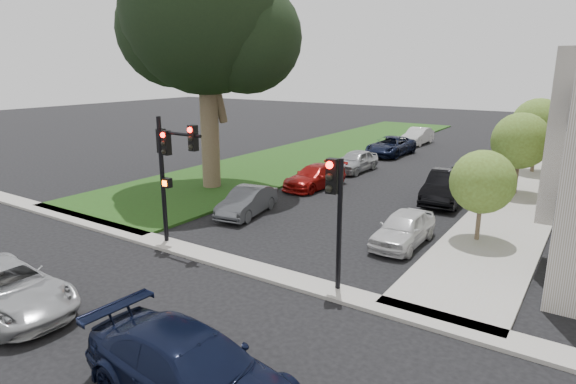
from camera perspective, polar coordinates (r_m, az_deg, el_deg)
The scene contains 20 objects.
ground at distance 15.43m, azimuth -10.53°, elevation -11.17°, with size 140.00×140.00×0.00m, color black.
grass_strip at distance 39.29m, azimuth 4.42°, elevation 4.96°, with size 8.00×44.00×0.12m, color #1F3812.
sidewalk_right at distance 34.61m, azimuth 27.81°, elevation 1.97°, with size 3.50×44.00×0.12m, color #A19A8C.
sidewalk_cross at distance 16.75m, azimuth -5.75°, elevation -8.62°, with size 60.00×1.00×0.12m, color #A19A8C.
eucalyptus at distance 26.85m, azimuth -9.93°, elevation 20.34°, with size 9.72×8.82×13.77m.
small_tree_a at distance 19.64m, azimuth 22.06°, elevation 1.11°, with size 2.43×2.43×3.64m.
small_tree_b at distance 27.80m, azimuth 25.85°, elevation 5.47°, with size 2.92×2.92×4.39m.
small_tree_c at distance 34.22m, azimuth 27.52°, elevation 7.18°, with size 3.18×3.18×4.77m.
traffic_signal_main at distance 18.23m, azimuth -13.92°, elevation 3.88°, with size 2.39×0.62×4.90m.
traffic_signal_secondary at distance 14.10m, azimuth 5.67°, elevation -0.97°, with size 0.54×0.43×4.13m.
car_cross_near at distance 15.71m, azimuth -30.57°, elevation -9.87°, with size 2.26×4.91×1.37m, color #999BA0.
car_cross_far at distance 10.44m, azimuth -11.38°, elevation -20.09°, with size 2.13×5.24×1.52m, color black.
car_parked_0 at distance 18.98m, azimuth 13.54°, elevation -4.19°, with size 1.56×3.87×1.32m, color silver.
car_parked_1 at distance 25.44m, azimuth 18.26°, elevation 0.58°, with size 1.68×4.82×1.59m, color black.
car_parked_2 at distance 28.27m, azimuth 19.67°, elevation 1.59°, with size 2.25×4.89×1.36m, color #3F4247.
car_parked_5 at distance 22.19m, azimuth -4.86°, elevation -1.13°, with size 1.35×3.87×1.28m, color #3F4247.
car_parked_6 at distance 27.10m, azimuth 3.22°, elevation 1.83°, with size 1.81×4.44×1.29m, color maroon.
car_parked_7 at distance 31.63m, azimuth 8.02°, elevation 3.66°, with size 1.65×4.09×1.39m, color #999BA0.
car_parked_8 at distance 37.95m, azimuth 12.07°, elevation 5.35°, with size 2.40×5.20×1.44m, color black.
car_parked_9 at distance 43.96m, azimuth 15.11°, elevation 6.41°, with size 1.53×4.38×1.44m, color silver.
Camera 1 is at (9.85, -9.83, 6.67)m, focal length 30.00 mm.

